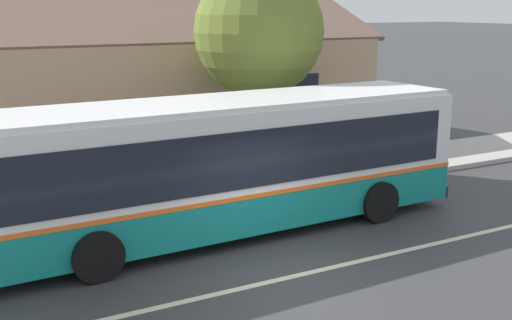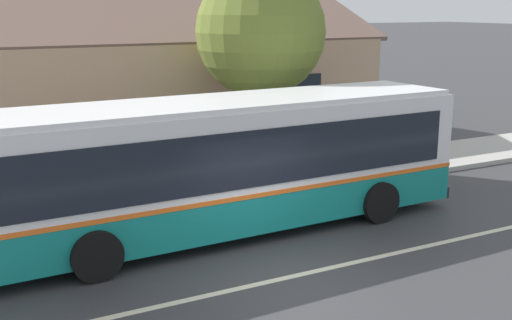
# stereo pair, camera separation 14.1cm
# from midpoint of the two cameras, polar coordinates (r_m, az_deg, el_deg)

# --- Properties ---
(ground_plane) EXTENTS (300.00, 300.00, 0.00)m
(ground_plane) POSITION_cam_midpoint_polar(r_m,az_deg,el_deg) (12.51, 3.02, -10.30)
(ground_plane) COLOR #38383A
(sidewalk_far) EXTENTS (60.00, 3.00, 0.15)m
(sidewalk_far) POSITION_cam_midpoint_polar(r_m,az_deg,el_deg) (17.56, -7.28, -3.03)
(sidewalk_far) COLOR #ADAAA3
(sidewalk_far) RESTS_ON ground
(lane_divider_stripe) EXTENTS (60.00, 0.16, 0.01)m
(lane_divider_stripe) POSITION_cam_midpoint_polar(r_m,az_deg,el_deg) (12.50, 3.02, -10.28)
(lane_divider_stripe) COLOR beige
(lane_divider_stripe) RESTS_ON ground
(community_building) EXTENTS (21.41, 9.68, 6.87)m
(community_building) POSITION_cam_midpoint_polar(r_m,az_deg,el_deg) (23.94, -17.37, 5.79)
(community_building) COLOR tan
(community_building) RESTS_ON ground
(transit_bus) EXTENTS (11.81, 2.99, 3.04)m
(transit_bus) POSITION_cam_midpoint_polar(r_m,az_deg,el_deg) (14.34, -3.46, -0.23)
(transit_bus) COLOR #147F7A
(transit_bus) RESTS_ON ground
(street_tree_primary) EXTENTS (3.78, 3.78, 6.22)m
(street_tree_primary) POSITION_cam_midpoint_polar(r_m,az_deg,el_deg) (18.83, 0.03, 11.27)
(street_tree_primary) COLOR #4C3828
(street_tree_primary) RESTS_ON ground
(bus_stop_sign) EXTENTS (0.36, 0.07, 2.40)m
(bus_stop_sign) POSITION_cam_midpoint_polar(r_m,az_deg,el_deg) (19.96, 12.80, 3.37)
(bus_stop_sign) COLOR gray
(bus_stop_sign) RESTS_ON sidewalk_far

